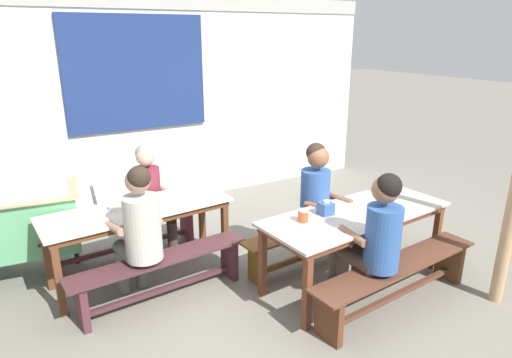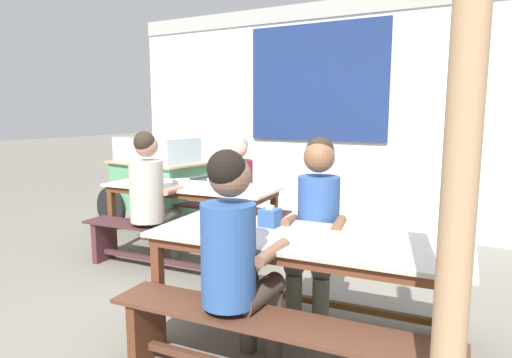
{
  "view_description": "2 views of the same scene",
  "coord_description": "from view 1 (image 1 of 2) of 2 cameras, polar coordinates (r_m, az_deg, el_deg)",
  "views": [
    {
      "loc": [
        -2.05,
        -2.95,
        2.33
      ],
      "look_at": [
        0.16,
        0.84,
        0.88
      ],
      "focal_mm": 31.11,
      "sensor_mm": 36.0,
      "label": 1
    },
    {
      "loc": [
        1.75,
        -2.56,
        1.49
      ],
      "look_at": [
        -0.03,
        0.6,
        0.94
      ],
      "focal_mm": 31.67,
      "sensor_mm": 36.0,
      "label": 2
    }
  ],
  "objects": [
    {
      "name": "person_near_front",
      "position": [
        3.84,
        15.23,
        -7.01
      ],
      "size": [
        0.41,
        0.56,
        1.29
      ],
      "color": "#483C32",
      "rests_on": "ground_plane"
    },
    {
      "name": "bench_near_back",
      "position": [
        4.78,
        7.95,
        -7.28
      ],
      "size": [
        1.84,
        0.41,
        0.42
      ],
      "color": "brown",
      "rests_on": "ground_plane"
    },
    {
      "name": "person_center_facing",
      "position": [
        4.92,
        -13.4,
        -1.93
      ],
      "size": [
        0.44,
        0.56,
        1.21
      ],
      "color": "#40332A",
      "rests_on": "ground_plane"
    },
    {
      "name": "condiment_jar",
      "position": [
        3.97,
        6.08,
        -4.7
      ],
      "size": [
        0.09,
        0.09,
        0.11
      ],
      "color": "#DD4E2A",
      "rests_on": "dining_table_near"
    },
    {
      "name": "backdrop_wall",
      "position": [
        6.32,
        -11.3,
        10.18
      ],
      "size": [
        6.44,
        0.23,
        2.82
      ],
      "color": "silver",
      "rests_on": "ground_plane"
    },
    {
      "name": "dining_table_near",
      "position": [
        4.3,
        12.79,
        -5.03
      ],
      "size": [
        1.95,
        0.88,
        0.74
      ],
      "color": "#B6AFA3",
      "rests_on": "ground_plane"
    },
    {
      "name": "soup_bowl",
      "position": [
        4.43,
        -17.32,
        -3.41
      ],
      "size": [
        0.18,
        0.18,
        0.04
      ],
      "primitive_type": "cylinder",
      "color": "silver",
      "rests_on": "dining_table_far"
    },
    {
      "name": "person_right_near_table",
      "position": [
        4.52,
        8.26,
        -2.62
      ],
      "size": [
        0.46,
        0.58,
        1.31
      ],
      "color": "#5F6151",
      "rests_on": "ground_plane"
    },
    {
      "name": "person_left_back_turned",
      "position": [
        3.98,
        -14.71,
        -6.06
      ],
      "size": [
        0.47,
        0.55,
        1.3
      ],
      "color": "#5F665A",
      "rests_on": "ground_plane"
    },
    {
      "name": "bench_far_back",
      "position": [
        5.04,
        -16.6,
        -6.57
      ],
      "size": [
        1.74,
        0.41,
        0.42
      ],
      "color": "#532729",
      "rests_on": "ground_plane"
    },
    {
      "name": "food_cart",
      "position": [
        4.94,
        -28.78,
        -3.68
      ],
      "size": [
        1.58,
        0.87,
        1.16
      ],
      "color": "#58A46F",
      "rests_on": "ground_plane"
    },
    {
      "name": "ground_plane",
      "position": [
        4.29,
        3.98,
        -14.74
      ],
      "size": [
        40.0,
        40.0,
        0.0
      ],
      "primitive_type": "plane",
      "color": "slate"
    },
    {
      "name": "bench_far_front",
      "position": [
        4.18,
        -11.99,
        -11.63
      ],
      "size": [
        1.68,
        0.41,
        0.42
      ],
      "color": "#47272A",
      "rests_on": "ground_plane"
    },
    {
      "name": "dining_table_far",
      "position": [
        4.45,
        -14.91,
        -4.49
      ],
      "size": [
        1.84,
        0.76,
        0.74
      ],
      "color": "beige",
      "rests_on": "ground_plane"
    },
    {
      "name": "tissue_box",
      "position": [
        4.14,
        8.94,
        -3.74
      ],
      "size": [
        0.12,
        0.12,
        0.14
      ],
      "color": "#325A9D",
      "rests_on": "dining_table_near"
    },
    {
      "name": "bench_near_front",
      "position": [
        4.18,
        17.65,
        -12.02
      ],
      "size": [
        1.88,
        0.47,
        0.42
      ],
      "color": "#563222",
      "rests_on": "ground_plane"
    }
  ]
}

